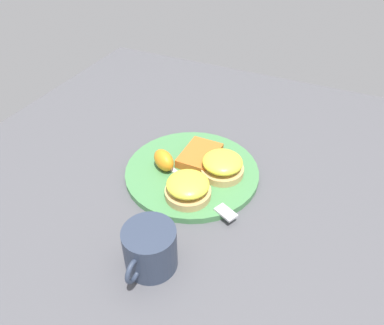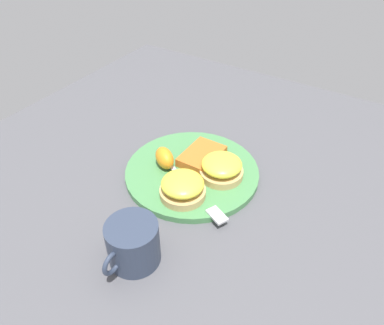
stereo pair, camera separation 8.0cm
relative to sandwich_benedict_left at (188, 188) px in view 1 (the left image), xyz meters
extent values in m
plane|color=#4C4C51|center=(-0.08, -0.03, -0.04)|extent=(1.10, 1.10, 0.00)
cylinder|color=#47844C|center=(-0.08, -0.03, -0.03)|extent=(0.29, 0.29, 0.01)
cylinder|color=tan|center=(0.00, 0.00, -0.01)|extent=(0.09, 0.09, 0.02)
ellipsoid|color=yellow|center=(0.00, 0.00, 0.01)|extent=(0.09, 0.09, 0.03)
cylinder|color=tan|center=(-0.09, 0.04, -0.01)|extent=(0.09, 0.09, 0.02)
ellipsoid|color=yellow|center=(-0.09, 0.04, 0.01)|extent=(0.09, 0.09, 0.03)
cube|color=#BA6424|center=(-0.12, -0.03, -0.01)|extent=(0.10, 0.07, 0.02)
ellipsoid|color=orange|center=(-0.06, -0.09, 0.00)|extent=(0.06, 0.07, 0.04)
cube|color=silver|center=(-0.04, -0.03, -0.02)|extent=(0.06, 0.10, 0.00)
cube|color=silver|center=(0.01, 0.09, -0.02)|extent=(0.04, 0.05, 0.00)
cylinder|color=#2D384C|center=(0.16, 0.01, 0.00)|extent=(0.09, 0.09, 0.08)
torus|color=#2D384C|center=(0.21, 0.01, 0.01)|extent=(0.04, 0.01, 0.04)
camera|label=1|loc=(0.49, 0.24, 0.50)|focal=35.00mm
camera|label=2|loc=(0.45, 0.31, 0.50)|focal=35.00mm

